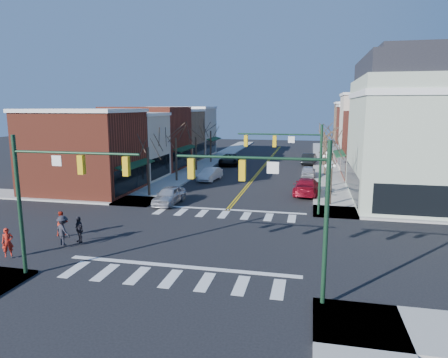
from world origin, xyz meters
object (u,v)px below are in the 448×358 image
Objects in this scene: lamppost_midblock at (327,166)px; pedestrian_dark_b at (63,231)px; car_left_far at (229,160)px; pedestrian_dark_a at (79,229)px; victorian_corner at (426,128)px; car_right_far at (309,159)px; car_left_near at (169,195)px; pedestrian_red_a at (8,242)px; car_right_near at (307,186)px; car_right_mid at (308,171)px; lamppost_corner at (330,177)px; car_left_mid at (210,174)px; pedestrian_red_b at (62,223)px.

lamppost_midblock is 24.49m from pedestrian_dark_b.
pedestrian_dark_a is at bearing -98.60° from car_left_far.
pedestrian_dark_b is at bearing -143.93° from victorian_corner.
lamppost_midblock is 21.96m from car_right_far.
lamppost_midblock is at bearing 27.97° from car_left_near.
pedestrian_red_a is (-26.41, -20.13, -5.68)m from victorian_corner.
car_right_near reaches higher than car_right_mid.
car_right_far is 3.03× the size of pedestrian_dark_a.
lamppost_corner reaches higher than car_left_near.
car_left_near is 11.90m from car_left_mid.
car_left_far is 1.15× the size of car_right_far.
car_left_near is at bearing 115.42° from pedestrian_dark_a.
pedestrian_red_a is 3.04m from pedestrian_dark_b.
car_left_near is 0.79× the size of car_right_near.
lamppost_corner is 17.85m from car_left_mid.
car_left_far is at bearing -67.76° from pedestrian_dark_b.
lamppost_corner is 0.86× the size of car_right_far.
pedestrian_dark_a is (1.85, -0.97, 0.02)m from pedestrian_red_b.
car_right_near is 26.38m from pedestrian_red_a.
car_right_far is (-10.10, 22.28, -5.82)m from victorian_corner.
lamppost_corner is at bearing -33.44° from pedestrian_red_b.
lamppost_midblock reaches higher than pedestrian_red_a.
car_right_mid is at bearing 99.90° from lamppost_midblock.
pedestrian_red_b is 0.98× the size of pedestrian_dark_a.
car_right_far is (0.00, 11.47, 0.13)m from car_right_mid.
victorian_corner is at bearing 17.99° from car_left_near.
pedestrian_red_b is 2.09m from pedestrian_dark_a.
pedestrian_red_b is at bearing -27.42° from pedestrian_dark_b.
lamppost_corner is 7.17m from car_right_near.
car_right_mid is 31.13m from pedestrian_red_b.
car_right_far is 42.59m from pedestrian_dark_b.
car_left_near is 11.42m from pedestrian_dark_a.
car_right_mid is at bearing -39.67° from car_left_far.
lamppost_midblock is at bearing 176.55° from victorian_corner.
lamppost_midblock is at bearing 83.13° from pedestrian_dark_a.
car_left_far is 13.99m from car_right_mid.
lamppost_corner reaches higher than car_left_mid.
car_left_near is (-13.71, -6.35, -2.19)m from lamppost_midblock.
victorian_corner is at bearing -178.60° from car_right_near.
car_left_near is at bearing 30.09° from pedestrian_red_a.
pedestrian_red_b is at bearing -93.90° from car_left_mid.
car_left_far is at bearing -52.74° from car_right_near.
pedestrian_red_b is at bearing -136.17° from lamppost_midblock.
lamppost_midblock is 2.79m from car_right_near.
lamppost_corner reaches higher than car_right_near.
pedestrian_dark_b is (1.20, -1.66, 0.12)m from pedestrian_red_b.
car_right_near is at bearing 176.64° from lamppost_midblock.
car_left_far is 36.67m from pedestrian_dark_b.
pedestrian_red_a is at bearing 76.26° from car_right_far.
pedestrian_dark_b is at bearing -90.33° from car_left_mid.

